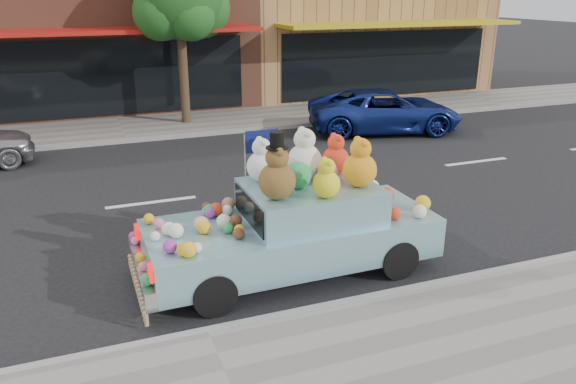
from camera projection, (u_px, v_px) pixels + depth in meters
name	position (u px, v px, depth m)	size (l,w,h in m)	color
ground	(151.00, 203.00, 11.36)	(120.00, 120.00, 0.00)	black
far_sidewalk	(121.00, 129.00, 17.05)	(60.00, 3.00, 0.12)	gray
near_kerb	(208.00, 333.00, 6.95)	(60.00, 0.12, 0.13)	gray
far_kerb	(126.00, 141.00, 15.73)	(60.00, 0.12, 0.13)	gray
storefront_mid	(98.00, 1.00, 20.63)	(10.00, 9.80, 7.30)	brown
street_tree	(180.00, 2.00, 16.53)	(3.00, 2.70, 5.22)	#38281C
car_blue	(385.00, 111.00, 16.81)	(2.10, 4.55, 1.26)	navy
art_car	(294.00, 222.00, 8.38)	(4.50, 1.81, 2.30)	black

